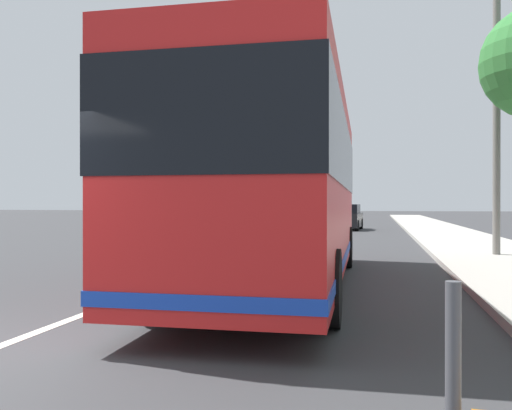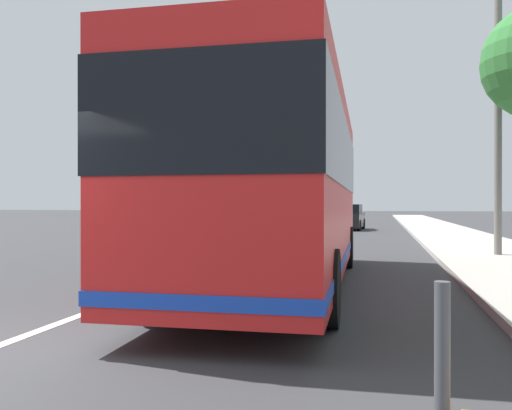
# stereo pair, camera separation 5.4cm
# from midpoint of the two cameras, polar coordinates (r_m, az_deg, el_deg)

# --- Properties ---
(lane_divider_line) EXTENTS (110.00, 0.16, 0.01)m
(lane_divider_line) POSITION_cam_midpoint_polar(r_m,az_deg,el_deg) (15.05, -2.89, -5.81)
(lane_divider_line) COLOR silver
(lane_divider_line) RESTS_ON ground
(coach_bus) EXTENTS (10.15, 2.75, 3.51)m
(coach_bus) POSITION_cam_midpoint_polar(r_m,az_deg,el_deg) (10.10, 2.39, 2.70)
(coach_bus) COLOR red
(coach_bus) RESTS_ON ground
(car_oncoming) EXTENTS (4.36, 1.99, 1.61)m
(car_oncoming) POSITION_cam_midpoint_polar(r_m,az_deg,el_deg) (33.10, 1.85, -1.25)
(car_oncoming) COLOR red
(car_oncoming) RESTS_ON ground
(car_behind_bus) EXTENTS (4.37, 2.01, 1.55)m
(car_behind_bus) POSITION_cam_midpoint_polar(r_m,az_deg,el_deg) (49.08, 4.91, -0.81)
(car_behind_bus) COLOR silver
(car_behind_bus) RESTS_ON ground
(car_side_street) EXTENTS (4.10, 2.06, 1.52)m
(car_side_street) POSITION_cam_midpoint_polar(r_m,az_deg,el_deg) (32.27, 9.44, -1.33)
(car_side_street) COLOR black
(car_side_street) RESTS_ON ground
(car_far_distant) EXTENTS (4.02, 2.02, 1.42)m
(car_far_distant) POSITION_cam_midpoint_polar(r_m,az_deg,el_deg) (40.16, 3.29, -1.11)
(car_far_distant) COLOR silver
(car_far_distant) RESTS_ON ground
(utility_pole) EXTENTS (0.21, 0.21, 8.31)m
(utility_pole) POSITION_cam_midpoint_polar(r_m,az_deg,el_deg) (16.57, 24.26, 9.12)
(utility_pole) COLOR slate
(utility_pole) RESTS_ON ground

